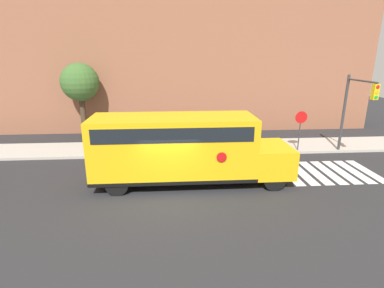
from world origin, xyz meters
TOP-DOWN VIEW (x-y plane):
  - ground_plane at (0.00, 0.00)m, footprint 60.00×60.00m
  - sidewalk_strip at (0.00, 6.50)m, footprint 44.00×3.00m
  - building_backdrop at (0.00, 13.00)m, footprint 32.00×4.00m
  - crosswalk_stripes at (8.23, 2.00)m, footprint 4.70×3.20m
  - school_bus at (0.60, 1.20)m, footprint 9.15×2.57m
  - stop_sign at (7.98, 5.30)m, footprint 0.74×0.10m
  - traffic_light at (10.57, 4.31)m, footprint 0.28×2.73m
  - tree_near_sidewalk at (-6.20, 9.79)m, footprint 2.64×2.64m

SIDE VIEW (x-z plane):
  - ground_plane at x=0.00m, z-range 0.00..0.00m
  - crosswalk_stripes at x=8.23m, z-range 0.00..0.01m
  - sidewalk_strip at x=0.00m, z-range 0.00..0.15m
  - stop_sign at x=7.98m, z-range 0.44..3.04m
  - school_bus at x=0.60m, z-range 0.22..3.44m
  - traffic_light at x=10.57m, z-range 0.77..5.52m
  - tree_near_sidewalk at x=-6.20m, z-range 1.29..6.63m
  - building_backdrop at x=0.00m, z-range 0.00..13.38m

